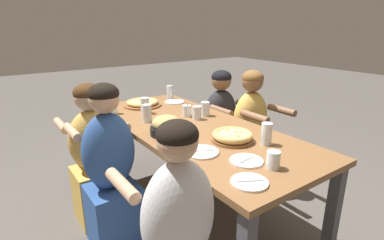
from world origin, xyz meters
name	(u,v)px	position (x,y,z in m)	size (l,w,h in m)	color
ground_plane	(192,211)	(0.00, 0.00, 0.00)	(18.00, 18.00, 0.00)	#514C47
dining_table	(192,136)	(0.00, 0.00, 0.69)	(2.11, 0.89, 0.77)	brown
pizza_board_main	(142,103)	(-0.77, -0.05, 0.80)	(0.36, 0.36, 0.05)	brown
pizza_board_second	(232,136)	(0.41, 0.04, 0.81)	(0.28, 0.28, 0.06)	brown
skillet_bowl	(167,126)	(0.04, -0.25, 0.84)	(0.35, 0.24, 0.14)	black
empty_plate_a	(201,152)	(0.45, -0.25, 0.78)	(0.22, 0.22, 0.02)	white
empty_plate_b	(246,161)	(0.70, -0.11, 0.78)	(0.19, 0.19, 0.02)	white
empty_plate_c	(175,102)	(-0.70, 0.28, 0.78)	(0.20, 0.20, 0.02)	white
empty_plate_d	(249,182)	(0.88, -0.27, 0.78)	(0.19, 0.19, 0.02)	white
cocktail_glass_blue	(187,111)	(-0.24, 0.11, 0.82)	(0.08, 0.08, 0.12)	silver
drinking_glass_a	(273,161)	(0.84, -0.05, 0.82)	(0.08, 0.08, 0.10)	silver
drinking_glass_b	(147,114)	(-0.30, -0.24, 0.84)	(0.08, 0.08, 0.14)	silver
drinking_glass_c	(172,143)	(0.30, -0.37, 0.82)	(0.07, 0.07, 0.10)	silver
drinking_glass_d	(170,93)	(-0.86, 0.32, 0.84)	(0.06, 0.06, 0.14)	silver
drinking_glass_e	(113,107)	(-0.68, -0.37, 0.83)	(0.07, 0.07, 0.13)	silver
drinking_glass_f	(197,113)	(-0.12, 0.14, 0.82)	(0.07, 0.07, 0.11)	silver
drinking_glass_g	(266,135)	(0.59, 0.18, 0.84)	(0.07, 0.07, 0.15)	silver
drinking_glass_h	(145,106)	(-0.53, -0.14, 0.84)	(0.08, 0.08, 0.14)	silver
drinking_glass_i	(205,110)	(-0.16, 0.25, 0.83)	(0.08, 0.08, 0.12)	silver
drinking_glass_j	(108,103)	(-0.87, -0.36, 0.83)	(0.07, 0.07, 0.11)	silver
diner_near_midleft	(95,160)	(-0.38, -0.67, 0.52)	(0.51, 0.40, 1.13)	gold
diner_far_midleft	(220,127)	(-0.43, 0.67, 0.51)	(0.51, 0.40, 1.10)	#232328
diner_near_center	(111,175)	(-0.03, -0.67, 0.55)	(0.51, 0.40, 1.19)	#2D5193
diner_far_center	(249,137)	(-0.01, 0.67, 0.53)	(0.51, 0.40, 1.15)	gold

